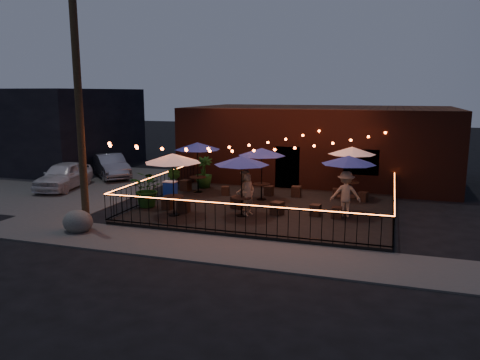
{
  "coord_description": "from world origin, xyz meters",
  "views": [
    {
      "loc": [
        4.77,
        -16.2,
        4.81
      ],
      "look_at": [
        -1.38,
        2.75,
        1.06
      ],
      "focal_mm": 35.0,
      "sensor_mm": 36.0,
      "label": 1
    }
  ],
  "objects_px": {
    "utility_pole": "(80,116)",
    "cooler": "(170,189)",
    "boulder": "(78,222)",
    "cafe_table_0": "(173,159)",
    "cafe_table_5": "(352,151)",
    "cafe_table_4": "(349,161)",
    "cafe_table_2": "(242,161)",
    "cafe_table_3": "(262,153)",
    "cafe_table_1": "(197,147)"
  },
  "relations": [
    {
      "from": "cafe_table_0",
      "to": "cafe_table_5",
      "type": "bearing_deg",
      "value": 39.95
    },
    {
      "from": "cooler",
      "to": "boulder",
      "type": "distance_m",
      "value": 5.39
    },
    {
      "from": "cafe_table_2",
      "to": "cafe_table_3",
      "type": "height_order",
      "value": "cafe_table_2"
    },
    {
      "from": "cafe_table_0",
      "to": "cooler",
      "type": "xyz_separation_m",
      "value": [
        -1.48,
        2.67,
        -1.8
      ]
    },
    {
      "from": "cafe_table_1",
      "to": "cafe_table_5",
      "type": "distance_m",
      "value": 7.03
    },
    {
      "from": "cafe_table_5",
      "to": "cafe_table_0",
      "type": "bearing_deg",
      "value": -140.05
    },
    {
      "from": "cafe_table_4",
      "to": "cafe_table_5",
      "type": "bearing_deg",
      "value": 92.36
    },
    {
      "from": "boulder",
      "to": "cafe_table_5",
      "type": "bearing_deg",
      "value": 42.36
    },
    {
      "from": "boulder",
      "to": "utility_pole",
      "type": "bearing_deg",
      "value": 87.41
    },
    {
      "from": "cafe_table_1",
      "to": "cafe_table_4",
      "type": "relative_size",
      "value": 1.14
    },
    {
      "from": "utility_pole",
      "to": "cafe_table_5",
      "type": "xyz_separation_m",
      "value": [
        8.55,
        7.38,
        -1.75
      ]
    },
    {
      "from": "cafe_table_2",
      "to": "cafe_table_5",
      "type": "xyz_separation_m",
      "value": [
        3.68,
        4.46,
        -0.01
      ]
    },
    {
      "from": "utility_pole",
      "to": "cafe_table_1",
      "type": "xyz_separation_m",
      "value": [
        1.6,
        6.38,
        -1.69
      ]
    },
    {
      "from": "cafe_table_5",
      "to": "cooler",
      "type": "height_order",
      "value": "cafe_table_5"
    },
    {
      "from": "cafe_table_5",
      "to": "boulder",
      "type": "xyz_separation_m",
      "value": [
        -8.57,
        -7.82,
        -1.87
      ]
    },
    {
      "from": "cafe_table_4",
      "to": "cafe_table_5",
      "type": "xyz_separation_m",
      "value": [
        -0.12,
        2.99,
        -0.0
      ]
    },
    {
      "from": "cafe_table_1",
      "to": "cafe_table_4",
      "type": "bearing_deg",
      "value": -15.75
    },
    {
      "from": "utility_pole",
      "to": "cooler",
      "type": "distance_m",
      "value": 6.05
    },
    {
      "from": "cafe_table_5",
      "to": "boulder",
      "type": "distance_m",
      "value": 11.75
    },
    {
      "from": "cafe_table_0",
      "to": "cafe_table_5",
      "type": "relative_size",
      "value": 1.05
    },
    {
      "from": "cafe_table_2",
      "to": "boulder",
      "type": "relative_size",
      "value": 2.57
    },
    {
      "from": "cafe_table_3",
      "to": "boulder",
      "type": "distance_m",
      "value": 8.13
    },
    {
      "from": "cafe_table_0",
      "to": "cafe_table_4",
      "type": "distance_m",
      "value": 6.67
    },
    {
      "from": "cafe_table_2",
      "to": "cooler",
      "type": "bearing_deg",
      "value": 153.82
    },
    {
      "from": "cafe_table_1",
      "to": "cooler",
      "type": "distance_m",
      "value": 2.43
    },
    {
      "from": "cooler",
      "to": "cafe_table_5",
      "type": "bearing_deg",
      "value": 20.34
    },
    {
      "from": "cooler",
      "to": "cafe_table_4",
      "type": "bearing_deg",
      "value": -1.36
    },
    {
      "from": "cafe_table_3",
      "to": "cooler",
      "type": "relative_size",
      "value": 3.1
    },
    {
      "from": "cafe_table_0",
      "to": "cafe_table_1",
      "type": "height_order",
      "value": "cafe_table_0"
    },
    {
      "from": "cafe_table_1",
      "to": "cafe_table_3",
      "type": "bearing_deg",
      "value": -10.42
    },
    {
      "from": "cafe_table_3",
      "to": "cooler",
      "type": "xyz_separation_m",
      "value": [
        -3.97,
        -0.91,
        -1.7
      ]
    },
    {
      "from": "cafe_table_2",
      "to": "cooler",
      "type": "distance_m",
      "value": 4.75
    },
    {
      "from": "cafe_table_3",
      "to": "cafe_table_4",
      "type": "xyz_separation_m",
      "value": [
        3.8,
        -1.39,
        0.01
      ]
    },
    {
      "from": "cafe_table_1",
      "to": "cafe_table_3",
      "type": "relative_size",
      "value": 1.11
    },
    {
      "from": "utility_pole",
      "to": "cafe_table_3",
      "type": "distance_m",
      "value": 7.76
    },
    {
      "from": "cafe_table_3",
      "to": "boulder",
      "type": "bearing_deg",
      "value": -128.2
    },
    {
      "from": "cafe_table_3",
      "to": "cafe_table_5",
      "type": "xyz_separation_m",
      "value": [
        3.68,
        1.6,
        0.01
      ]
    },
    {
      "from": "cafe_table_1",
      "to": "cafe_table_2",
      "type": "xyz_separation_m",
      "value": [
        3.27,
        -3.47,
        -0.05
      ]
    },
    {
      "from": "cafe_table_0",
      "to": "cafe_table_5",
      "type": "xyz_separation_m",
      "value": [
        6.18,
        5.18,
        -0.09
      ]
    },
    {
      "from": "cafe_table_3",
      "to": "cafe_table_2",
      "type": "bearing_deg",
      "value": -89.99
    },
    {
      "from": "cafe_table_4",
      "to": "cooler",
      "type": "relative_size",
      "value": 3.04
    },
    {
      "from": "cafe_table_1",
      "to": "cafe_table_4",
      "type": "distance_m",
      "value": 7.35
    },
    {
      "from": "cafe_table_1",
      "to": "boulder",
      "type": "xyz_separation_m",
      "value": [
        -1.62,
        -6.82,
        -1.93
      ]
    },
    {
      "from": "cafe_table_0",
      "to": "boulder",
      "type": "distance_m",
      "value": 4.07
    },
    {
      "from": "cafe_table_1",
      "to": "cafe_table_2",
      "type": "height_order",
      "value": "cafe_table_1"
    },
    {
      "from": "cafe_table_5",
      "to": "cooler",
      "type": "xyz_separation_m",
      "value": [
        -7.65,
        -2.51,
        -1.71
      ]
    },
    {
      "from": "cafe_table_2",
      "to": "cafe_table_5",
      "type": "relative_size",
      "value": 1.07
    },
    {
      "from": "utility_pole",
      "to": "cafe_table_5",
      "type": "height_order",
      "value": "utility_pole"
    },
    {
      "from": "boulder",
      "to": "cooler",
      "type": "bearing_deg",
      "value": 80.17
    },
    {
      "from": "cooler",
      "to": "boulder",
      "type": "bearing_deg",
      "value": -97.63
    }
  ]
}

